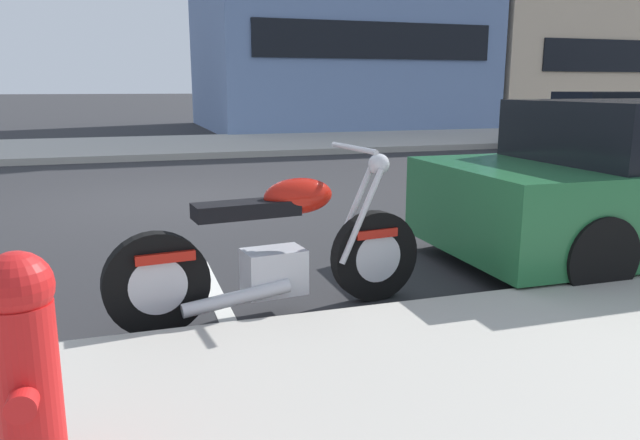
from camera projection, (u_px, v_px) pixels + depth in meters
ground_plane at (172, 201)px, 8.22m from camera, size 260.00×260.00×0.00m
sidewalk_far_curb at (555, 135)px, 18.58m from camera, size 120.00×5.00×0.14m
parking_stall_stripe at (220, 303)px, 4.34m from camera, size 0.12×2.20×0.01m
parked_motorcycle at (277, 253)px, 4.04m from camera, size 2.19×0.63×1.12m
car_opposite_curb at (598, 122)px, 15.05m from camera, size 4.27×2.05×1.39m
fire_hydrant at (25, 363)px, 2.09m from camera, size 0.24×0.36×0.84m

